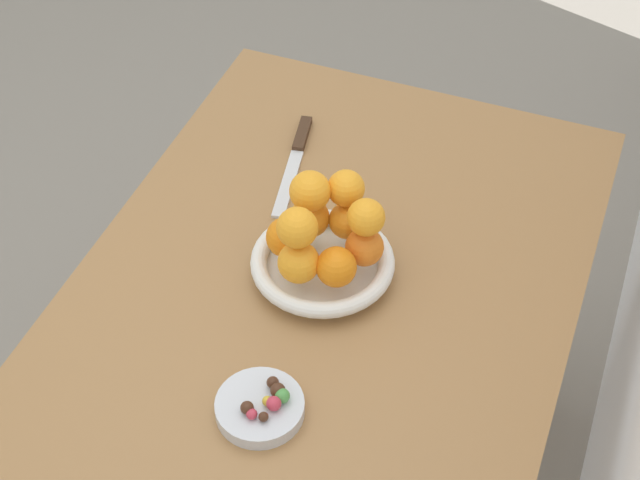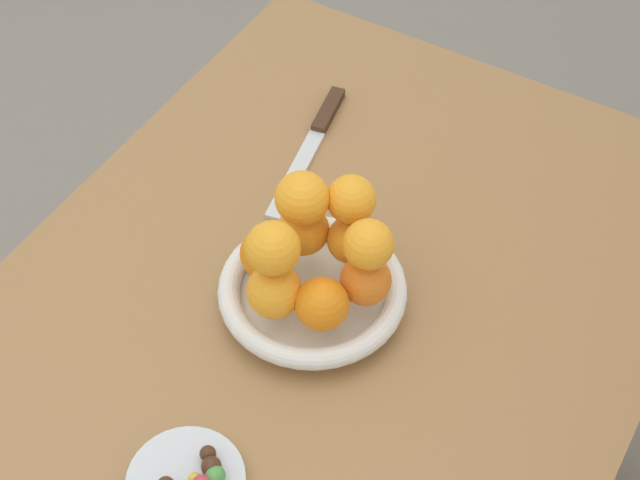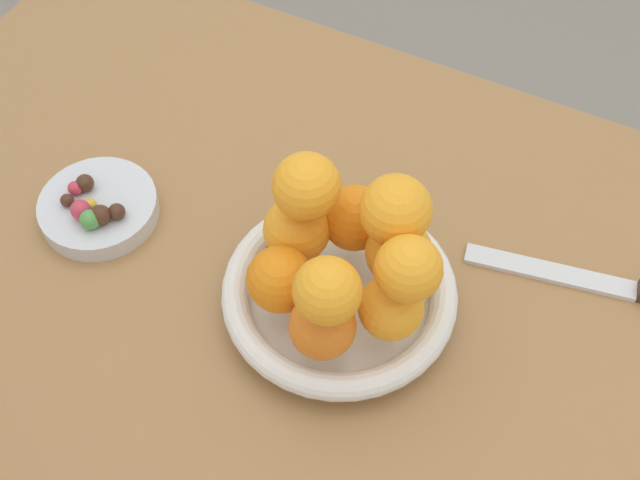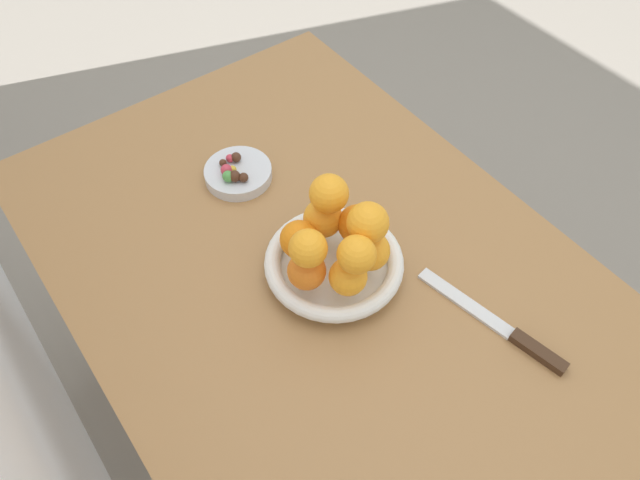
# 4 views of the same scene
# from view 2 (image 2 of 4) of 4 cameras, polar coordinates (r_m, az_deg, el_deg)

# --- Properties ---
(dining_table) EXTENTS (1.10, 0.76, 0.74)m
(dining_table) POSITION_cam_2_polar(r_m,az_deg,el_deg) (1.24, -0.66, -7.36)
(dining_table) COLOR #9E7042
(dining_table) RESTS_ON ground_plane
(fruit_bowl) EXTENTS (0.22, 0.22, 0.04)m
(fruit_bowl) POSITION_cam_2_polar(r_m,az_deg,el_deg) (1.16, -0.44, -3.03)
(fruit_bowl) COLOR white
(fruit_bowl) RESTS_ON dining_table
(orange_0) EXTENTS (0.06, 0.06, 0.06)m
(orange_0) POSITION_cam_2_polar(r_m,az_deg,el_deg) (1.10, -2.68, -2.98)
(orange_0) COLOR orange
(orange_0) RESTS_ON fruit_bowl
(orange_1) EXTENTS (0.06, 0.06, 0.06)m
(orange_1) POSITION_cam_2_polar(r_m,az_deg,el_deg) (1.09, 0.12, -3.74)
(orange_1) COLOR orange
(orange_1) RESTS_ON fruit_bowl
(orange_2) EXTENTS (0.06, 0.06, 0.06)m
(orange_2) POSITION_cam_2_polar(r_m,az_deg,el_deg) (1.12, 2.67, -2.35)
(orange_2) COLOR orange
(orange_2) RESTS_ON fruit_bowl
(orange_3) EXTENTS (0.06, 0.06, 0.06)m
(orange_3) POSITION_cam_2_polar(r_m,az_deg,el_deg) (1.15, 1.85, 0.02)
(orange_3) COLOR orange
(orange_3) RESTS_ON fruit_bowl
(orange_4) EXTENTS (0.06, 0.06, 0.06)m
(orange_4) POSITION_cam_2_polar(r_m,az_deg,el_deg) (1.16, -0.98, 0.60)
(orange_4) COLOR orange
(orange_4) RESTS_ON fruit_bowl
(orange_5) EXTENTS (0.06, 0.06, 0.06)m
(orange_5) POSITION_cam_2_polar(r_m,az_deg,el_deg) (1.14, -3.10, -0.78)
(orange_5) COLOR orange
(orange_5) RESTS_ON fruit_bowl
(orange_6) EXTENTS (0.06, 0.06, 0.06)m
(orange_6) POSITION_cam_2_polar(r_m,az_deg,el_deg) (1.12, 2.01, 2.31)
(orange_6) COLOR orange
(orange_6) RESTS_ON orange_3
(orange_7) EXTENTS (0.06, 0.06, 0.06)m
(orange_7) POSITION_cam_2_polar(r_m,az_deg,el_deg) (1.07, 2.83, -0.26)
(orange_7) COLOR orange
(orange_7) RESTS_ON orange_2
(orange_8) EXTENTS (0.06, 0.06, 0.06)m
(orange_8) POSITION_cam_2_polar(r_m,az_deg,el_deg) (1.11, -1.04, 2.45)
(orange_8) COLOR orange
(orange_8) RESTS_ON orange_4
(orange_9) EXTENTS (0.06, 0.06, 0.06)m
(orange_9) POSITION_cam_2_polar(r_m,az_deg,el_deg) (1.06, -2.76, -0.48)
(orange_9) COLOR orange
(orange_9) RESTS_ON orange_0
(candy_ball_1) EXTENTS (0.02, 0.02, 0.02)m
(candy_ball_1) POSITION_cam_2_polar(r_m,az_deg,el_deg) (1.04, -6.34, -12.95)
(candy_ball_1) COLOR #472819
(candy_ball_1) RESTS_ON candy_dish
(candy_ball_4) EXTENTS (0.01, 0.01, 0.01)m
(candy_ball_4) POSITION_cam_2_polar(r_m,az_deg,el_deg) (1.03, -7.29, -13.65)
(candy_ball_4) COLOR gold
(candy_ball_4) RESTS_ON candy_dish
(candy_ball_5) EXTENTS (0.02, 0.02, 0.02)m
(candy_ball_5) POSITION_cam_2_polar(r_m,az_deg,el_deg) (1.03, -6.10, -13.46)
(candy_ball_5) COLOR #4C9947
(candy_ball_5) RESTS_ON candy_dish
(candy_ball_6) EXTENTS (0.02, 0.02, 0.02)m
(candy_ball_6) POSITION_cam_2_polar(r_m,az_deg,el_deg) (1.04, -6.54, -12.24)
(candy_ball_6) COLOR #472819
(candy_ball_6) RESTS_ON candy_dish
(knife) EXTENTS (0.26, 0.07, 0.01)m
(knife) POSITION_cam_2_polar(r_m,az_deg,el_deg) (1.36, -0.39, 5.86)
(knife) COLOR #3F2819
(knife) RESTS_ON dining_table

